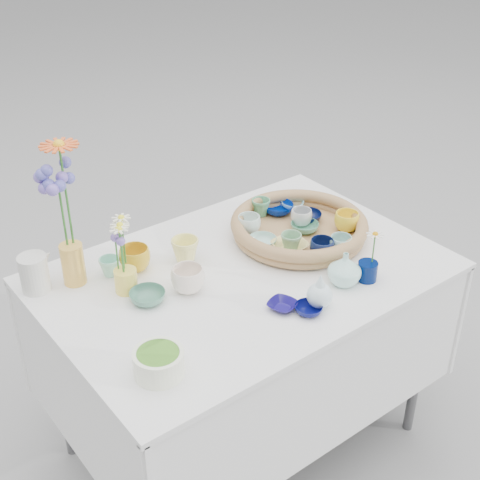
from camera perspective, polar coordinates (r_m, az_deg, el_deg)
ground at (r=2.64m, az=0.28°, el=-16.61°), size 80.00×80.00×0.00m
display_table at (r=2.64m, az=0.28°, el=-16.61°), size 1.26×0.86×0.77m
wicker_tray at (r=2.31m, az=5.06°, el=1.05°), size 0.47×0.47×0.08m
tray_ceramic_0 at (r=2.44m, az=3.26°, el=2.71°), size 0.14×0.14×0.04m
tray_ceramic_1 at (r=2.39m, az=5.82°, el=1.99°), size 0.12×0.12×0.03m
tray_ceramic_2 at (r=2.34m, az=9.09°, el=1.56°), size 0.11×0.11×0.07m
tray_ceramic_3 at (r=2.33m, az=5.54°, el=1.10°), size 0.13×0.13×0.03m
tray_ceramic_4 at (r=2.20m, az=4.38°, el=-0.23°), size 0.07×0.07×0.06m
tray_ceramic_5 at (r=2.23m, az=1.93°, el=-0.16°), size 0.10×0.10×0.03m
tray_ceramic_6 at (r=2.30m, az=0.77°, el=1.34°), size 0.11×0.11×0.06m
tray_ceramic_7 at (r=2.36m, az=5.26°, el=1.94°), size 0.10×0.10×0.06m
tray_ceramic_8 at (r=2.48m, az=4.52°, el=3.05°), size 0.09×0.09×0.03m
tray_ceramic_9 at (r=2.18m, az=7.00°, el=-0.70°), size 0.10×0.10×0.06m
tray_ceramic_10 at (r=2.22m, az=4.26°, el=-0.53°), size 0.12×0.12×0.03m
tray_ceramic_11 at (r=2.21m, az=8.59°, el=-0.38°), size 0.09×0.09×0.06m
tray_ceramic_12 at (r=2.41m, az=1.79°, el=2.79°), size 0.09×0.09×0.06m
loose_ceramic_0 at (r=2.16m, az=-8.97°, el=-1.60°), size 0.11×0.11×0.08m
loose_ceramic_1 at (r=2.17m, az=-4.70°, el=-0.91°), size 0.12×0.12×0.08m
loose_ceramic_2 at (r=2.01m, az=-7.90°, el=-4.83°), size 0.11×0.11×0.03m
loose_ceramic_3 at (r=2.03m, az=-4.47°, el=-3.39°), size 0.12×0.12×0.08m
loose_ceramic_4 at (r=1.98m, az=3.63°, el=-5.60°), size 0.11×0.11×0.02m
loose_ceramic_5 at (r=2.15m, az=-11.06°, el=-2.25°), size 0.09×0.09×0.06m
loose_ceramic_6 at (r=1.96m, az=5.87°, el=-5.90°), size 0.11×0.11×0.03m
fluted_bowl at (r=1.75m, az=-6.95°, el=-10.37°), size 0.17×0.17×0.07m
bud_vase_paleblue at (r=1.97m, az=6.84°, el=-4.24°), size 0.08×0.08×0.12m
bud_vase_seafoam at (r=2.08m, az=8.92°, el=-2.44°), size 0.14×0.14×0.11m
bud_vase_cobalt at (r=2.12m, az=10.82°, el=-2.63°), size 0.08×0.08×0.06m
single_daisy at (r=2.09m, az=11.33°, el=-0.70°), size 0.07×0.07×0.12m
tall_vase_yellow at (r=2.12m, az=-14.06°, el=-1.99°), size 0.08×0.08×0.13m
gerbera at (r=2.02m, az=-14.59°, el=3.66°), size 0.15×0.15×0.34m
hydrangea at (r=2.03m, az=-14.92°, el=2.33°), size 0.11×0.11×0.31m
white_pitcher at (r=2.12m, az=-17.15°, el=-2.74°), size 0.13×0.10×0.12m
daisy_cup at (r=2.06m, az=-9.71°, el=-3.43°), size 0.09×0.09×0.07m
daisy_posy at (r=2.01m, az=-9.96°, el=-0.24°), size 0.11×0.11×0.17m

